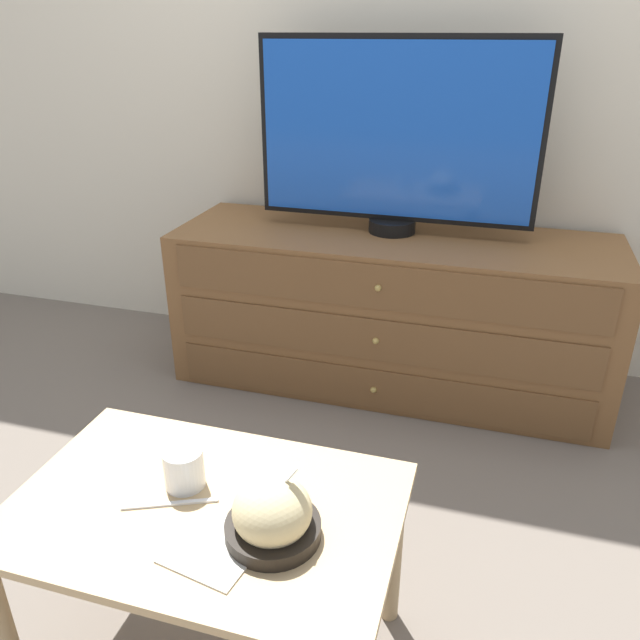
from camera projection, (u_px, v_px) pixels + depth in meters
ground_plane at (382, 343)px, 2.91m from camera, size 12.00×12.00×0.00m
wall_back at (397, 38)px, 2.38m from camera, size 12.00×0.05×2.60m
dresser at (390, 310)px, 2.49m from camera, size 1.68×0.56×0.62m
tv at (397, 136)px, 2.26m from camera, size 1.04×0.18×0.70m
coffee_table at (207, 533)px, 1.31m from camera, size 0.80×0.52×0.45m
takeout_bowl at (272, 516)px, 1.18m from camera, size 0.19×0.19×0.16m
drink_cup at (184, 470)px, 1.32m from camera, size 0.09×0.09×0.09m
napkin at (215, 547)px, 1.17m from camera, size 0.19×0.19×0.00m
knife at (170, 504)px, 1.28m from camera, size 0.18×0.09×0.01m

